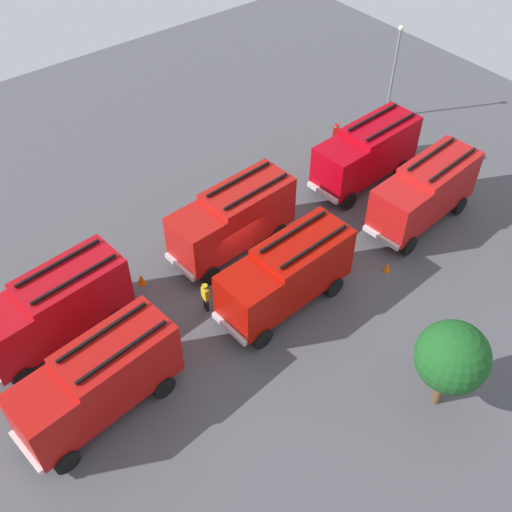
% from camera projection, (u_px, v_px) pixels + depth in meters
% --- Properties ---
extents(ground_plane, '(56.79, 56.79, 0.00)m').
position_uv_depth(ground_plane, '(256.00, 275.00, 32.07)').
color(ground_plane, '#4C4C51').
extents(fire_truck_0, '(7.32, 3.08, 3.88)m').
position_uv_depth(fire_truck_0, '(366.00, 152.00, 36.34)').
color(fire_truck_0, '#B0030F').
rests_on(fire_truck_0, ground).
extents(fire_truck_1, '(7.35, 3.16, 3.88)m').
position_uv_depth(fire_truck_1, '(233.00, 218.00, 32.05)').
color(fire_truck_1, '#AE140F').
rests_on(fire_truck_1, ground).
extents(fire_truck_2, '(7.40, 3.33, 3.88)m').
position_uv_depth(fire_truck_2, '(54.00, 307.00, 27.65)').
color(fire_truck_2, '#AD0A12').
rests_on(fire_truck_2, ground).
extents(fire_truck_3, '(7.39, 3.29, 3.88)m').
position_uv_depth(fire_truck_3, '(425.00, 191.00, 33.66)').
color(fire_truck_3, red).
rests_on(fire_truck_3, ground).
extents(fire_truck_4, '(7.33, 3.10, 3.88)m').
position_uv_depth(fire_truck_4, '(286.00, 274.00, 29.16)').
color(fire_truck_4, '#A90C04').
rests_on(fire_truck_4, ground).
extents(fire_truck_5, '(7.43, 3.40, 3.88)m').
position_uv_depth(fire_truck_5, '(98.00, 380.00, 24.85)').
color(fire_truck_5, '#AF110E').
rests_on(fire_truck_5, ground).
extents(firefighter_0, '(0.44, 0.48, 1.80)m').
position_uv_depth(firefighter_0, '(336.00, 135.00, 39.66)').
color(firefighter_0, black).
rests_on(firefighter_0, ground).
extents(firefighter_1, '(0.29, 0.43, 1.77)m').
position_uv_depth(firefighter_1, '(205.00, 296.00, 29.67)').
color(firefighter_1, black).
rests_on(firefighter_1, ground).
extents(tree_1, '(3.07, 3.07, 4.76)m').
position_uv_depth(tree_1, '(452.00, 357.00, 24.39)').
color(tree_1, brown).
rests_on(tree_1, ground).
extents(traffic_cone_0, '(0.47, 0.47, 0.67)m').
position_uv_depth(traffic_cone_0, '(247.00, 208.00, 35.45)').
color(traffic_cone_0, '#F2600C').
rests_on(traffic_cone_0, ground).
extents(traffic_cone_1, '(0.46, 0.46, 0.66)m').
position_uv_depth(traffic_cone_1, '(141.00, 279.00, 31.38)').
color(traffic_cone_1, '#F2600C').
rests_on(traffic_cone_1, ground).
extents(traffic_cone_2, '(0.39, 0.39, 0.55)m').
position_uv_depth(traffic_cone_2, '(387.00, 267.00, 32.09)').
color(traffic_cone_2, '#F2600C').
rests_on(traffic_cone_2, ground).
extents(lamppost, '(0.36, 0.36, 6.67)m').
position_uv_depth(lamppost, '(395.00, 66.00, 40.35)').
color(lamppost, slate).
rests_on(lamppost, ground).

